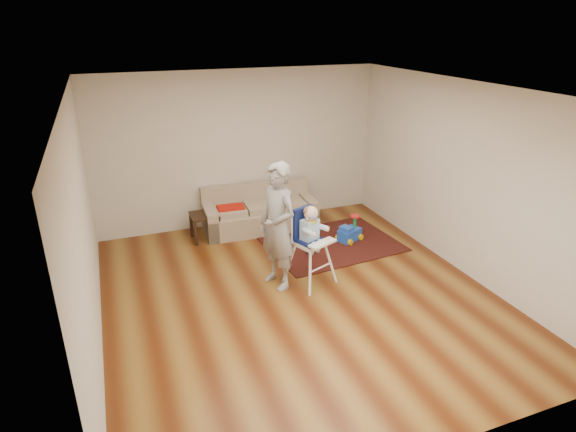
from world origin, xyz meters
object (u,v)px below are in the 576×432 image
object	(u,v)px
side_table	(205,227)
ride_on_toy	(350,229)
high_chair	(310,246)
adult	(278,227)
toy_ball	(310,250)
sofa	(260,209)

from	to	relation	value
side_table	ride_on_toy	distance (m)	2.42
high_chair	adult	distance (m)	0.56
side_table	ride_on_toy	world-z (taller)	side_table
ride_on_toy	high_chair	xyz separation A→B (m)	(-1.15, -1.00, 0.33)
adult	side_table	bearing A→B (deg)	-179.41
ride_on_toy	toy_ball	world-z (taller)	ride_on_toy
sofa	side_table	size ratio (longest dim) A/B	4.42
side_table	toy_ball	xyz separation A→B (m)	(1.41, -1.19, -0.14)
ride_on_toy	high_chair	size ratio (longest dim) A/B	0.36
ride_on_toy	toy_ball	xyz separation A→B (m)	(-0.82, -0.24, -0.14)
sofa	toy_ball	bearing A→B (deg)	-68.82
toy_ball	high_chair	world-z (taller)	high_chair
sofa	ride_on_toy	world-z (taller)	sofa
side_table	ride_on_toy	xyz separation A→B (m)	(2.23, -0.95, -0.00)
toy_ball	sofa	bearing A→B (deg)	108.17
side_table	adult	size ratio (longest dim) A/B	0.25
side_table	sofa	bearing A→B (deg)	4.48
toy_ball	adult	distance (m)	1.29
side_table	ride_on_toy	bearing A→B (deg)	-23.05
ride_on_toy	side_table	bearing A→B (deg)	132.77
toy_ball	high_chair	size ratio (longest dim) A/B	0.12
ride_on_toy	toy_ball	size ratio (longest dim) A/B	2.92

